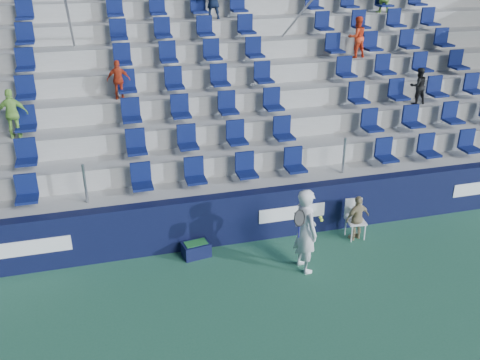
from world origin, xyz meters
name	(u,v)px	position (x,y,z in m)	size (l,w,h in m)	color
ground	(270,330)	(0.00, 0.00, 0.00)	(70.00, 70.00, 0.00)	#296147
sponsor_wall	(228,219)	(0.00, 3.15, 0.60)	(24.00, 0.32, 1.20)	black
grandstand	(186,94)	(0.00, 8.24, 2.14)	(24.00, 8.17, 6.63)	#A2A29D
tennis_player	(306,230)	(1.29, 1.66, 0.93)	(0.69, 0.74, 1.86)	silver
line_judge_chair	(354,216)	(2.91, 2.65, 0.53)	(0.45, 0.46, 0.93)	white
line_judge	(357,218)	(2.91, 2.50, 0.55)	(0.64, 0.27, 1.09)	tan
ball_bin	(196,249)	(-0.81, 2.75, 0.18)	(0.64, 0.47, 0.33)	#0E1233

